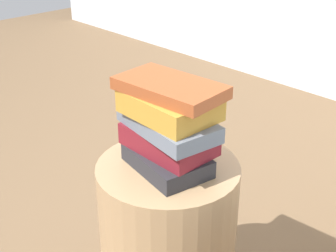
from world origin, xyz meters
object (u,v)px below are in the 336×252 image
object	(u,v)px
book_rust	(169,87)
side_table	(168,241)
book_slate	(168,123)
book_charcoal	(167,160)
book_ochre	(169,105)
book_maroon	(169,139)

from	to	relation	value
book_rust	side_table	bearing A→B (deg)	-79.45
book_slate	side_table	bearing A→B (deg)	-30.99
book_slate	book_rust	xyz separation A→B (m)	(-0.00, 0.01, 0.10)
side_table	book_charcoal	distance (m)	0.29
book_charcoal	book_rust	world-z (taller)	book_rust
side_table	book_ochre	bearing A→B (deg)	100.20
side_table	book_rust	distance (m)	0.50
book_charcoal	book_rust	bearing A→B (deg)	124.23
book_slate	book_rust	world-z (taller)	book_rust
side_table	book_ochre	size ratio (longest dim) A/B	2.23
book_slate	book_ochre	world-z (taller)	book_ochre
book_maroon	book_slate	size ratio (longest dim) A/B	0.87
book_ochre	book_charcoal	bearing A→B (deg)	-64.83
book_slate	book_rust	bearing A→B (deg)	110.36
side_table	book_rust	bearing A→B (deg)	105.12
side_table	book_charcoal	world-z (taller)	book_charcoal
side_table	book_rust	size ratio (longest dim) A/B	1.89
side_table	book_slate	xyz separation A→B (m)	(-0.00, 0.00, 0.40)
book_ochre	book_maroon	bearing A→B (deg)	152.48
book_charcoal	book_maroon	size ratio (longest dim) A/B	0.95
side_table	book_maroon	distance (m)	0.35
book_rust	book_slate	bearing A→B (deg)	-82.77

